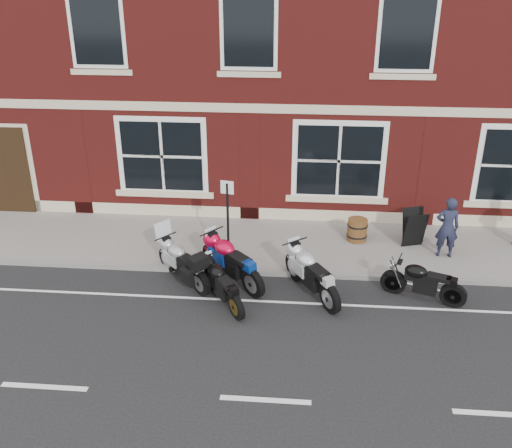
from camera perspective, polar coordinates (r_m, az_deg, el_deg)
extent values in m
plane|color=black|center=(12.82, 1.91, -8.27)|extent=(80.00, 80.00, 0.00)
cube|color=slate|center=(15.40, 2.53, -2.05)|extent=(30.00, 3.00, 0.12)
cube|color=slate|center=(14.01, 2.24, -4.93)|extent=(30.00, 0.16, 0.12)
cylinder|color=black|center=(14.25, -8.67, -3.47)|extent=(0.54, 0.55, 0.64)
cylinder|color=black|center=(13.16, -5.43, -5.82)|extent=(0.54, 0.55, 0.64)
cube|color=black|center=(13.57, -7.30, -3.26)|extent=(0.73, 0.75, 0.22)
ellipsoid|color=#97989C|center=(13.63, -7.66, -2.58)|extent=(0.65, 0.66, 0.32)
cube|color=black|center=(13.23, -6.40, -3.59)|extent=(0.57, 0.58, 0.10)
cube|color=silver|center=(13.87, -8.84, -0.47)|extent=(0.33, 0.32, 0.45)
cylinder|color=black|center=(14.16, -4.19, -3.26)|extent=(0.59, 0.62, 0.71)
cylinder|color=black|center=(13.01, -0.17, -5.88)|extent=(0.59, 0.62, 0.71)
cube|color=black|center=(13.44, -2.44, -3.01)|extent=(0.80, 0.84, 0.25)
ellipsoid|color=#BA082F|center=(13.50, -2.86, -2.25)|extent=(0.72, 0.73, 0.36)
cube|color=black|center=(13.08, -1.30, -3.38)|extent=(0.63, 0.65, 0.11)
cylinder|color=black|center=(13.35, -4.56, -5.38)|extent=(0.44, 0.57, 0.61)
cylinder|color=black|center=(12.28, -1.86, -8.20)|extent=(0.44, 0.57, 0.61)
cube|color=black|center=(12.68, -3.40, -5.38)|extent=(0.61, 0.76, 0.21)
ellipsoid|color=black|center=(12.74, -3.69, -4.66)|extent=(0.58, 0.63, 0.30)
cube|color=black|center=(12.35, -2.64, -5.85)|extent=(0.50, 0.57, 0.10)
cylinder|color=black|center=(13.73, 4.04, -4.26)|extent=(0.47, 0.67, 0.69)
cylinder|color=black|center=(12.58, 7.56, -7.33)|extent=(0.47, 0.67, 0.69)
cube|color=black|center=(13.00, 5.66, -4.22)|extent=(0.66, 0.88, 0.24)
ellipsoid|color=silver|center=(13.07, 5.32, -3.41)|extent=(0.64, 0.72, 0.35)
cube|color=black|center=(12.64, 6.68, -4.72)|extent=(0.54, 0.66, 0.11)
cylinder|color=black|center=(13.57, 13.59, -5.58)|extent=(0.59, 0.33, 0.59)
cylinder|color=black|center=(13.41, 19.13, -6.71)|extent=(0.59, 0.33, 0.59)
cube|color=black|center=(13.33, 16.31, -4.95)|extent=(0.76, 0.48, 0.20)
ellipsoid|color=black|center=(13.30, 15.78, -4.42)|extent=(0.60, 0.50, 0.29)
cube|color=black|center=(13.25, 17.90, -4.98)|extent=(0.56, 0.41, 0.09)
imported|color=#1C1F32|center=(15.11, 18.58, -0.31)|extent=(0.60, 0.41, 1.61)
cylinder|color=#431E11|center=(15.59, 10.08, -0.59)|extent=(0.53, 0.53, 0.62)
cylinder|color=black|center=(15.65, 10.04, -1.08)|extent=(0.55, 0.55, 0.04)
cylinder|color=black|center=(15.53, 10.12, -0.09)|extent=(0.55, 0.55, 0.04)
cylinder|color=black|center=(13.70, -2.82, -0.22)|extent=(0.06, 0.06, 2.19)
cube|color=silver|center=(13.31, -2.90, 3.68)|extent=(0.32, 0.09, 0.32)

